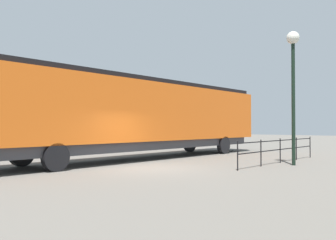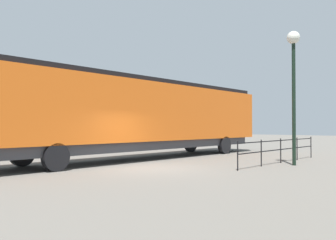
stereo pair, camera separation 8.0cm
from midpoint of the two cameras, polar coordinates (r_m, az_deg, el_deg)
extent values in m
plane|color=#666059|center=(14.94, -2.99, -7.72)|extent=(120.00, 120.00, 0.00)
cube|color=orange|center=(19.31, -4.34, 1.22)|extent=(3.02, 18.72, 2.99)
cube|color=black|center=(25.79, 8.91, -0.33)|extent=(2.90, 2.14, 2.09)
cube|color=black|center=(19.44, -4.33, 5.98)|extent=(2.72, 17.97, 0.24)
cube|color=#38383D|center=(19.32, -4.35, -3.89)|extent=(2.72, 17.22, 0.45)
cylinder|color=black|center=(24.71, 3.39, -3.78)|extent=(0.30, 1.10, 1.10)
cylinder|color=black|center=(23.15, 8.73, -3.96)|extent=(0.30, 1.10, 1.10)
cylinder|color=black|center=(16.94, -22.39, -4.98)|extent=(0.30, 1.10, 1.10)
cylinder|color=black|center=(14.56, -17.59, -5.68)|extent=(0.30, 1.10, 1.10)
cylinder|color=black|center=(17.07, 19.17, 2.54)|extent=(0.16, 0.16, 5.57)
sphere|color=silver|center=(17.50, 19.11, 12.25)|extent=(0.57, 0.57, 0.57)
cube|color=black|center=(17.95, 17.27, -3.12)|extent=(0.04, 7.95, 0.04)
cube|color=black|center=(17.97, 17.27, -4.49)|extent=(0.04, 7.95, 0.04)
cylinder|color=black|center=(14.44, 10.85, -5.61)|extent=(0.05, 0.05, 1.17)
cylinder|color=black|center=(16.18, 14.42, -5.10)|extent=(0.05, 0.05, 1.17)
cylinder|color=black|center=(17.97, 17.28, -4.68)|extent=(0.05, 0.05, 1.17)
cylinder|color=black|center=(19.80, 19.61, -4.32)|extent=(0.05, 0.05, 1.17)
cylinder|color=black|center=(21.66, 21.55, -4.02)|extent=(0.05, 0.05, 1.17)
camera|label=1|loc=(0.04, -90.16, 0.00)|focal=38.36mm
camera|label=2|loc=(0.04, 89.84, 0.00)|focal=38.36mm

